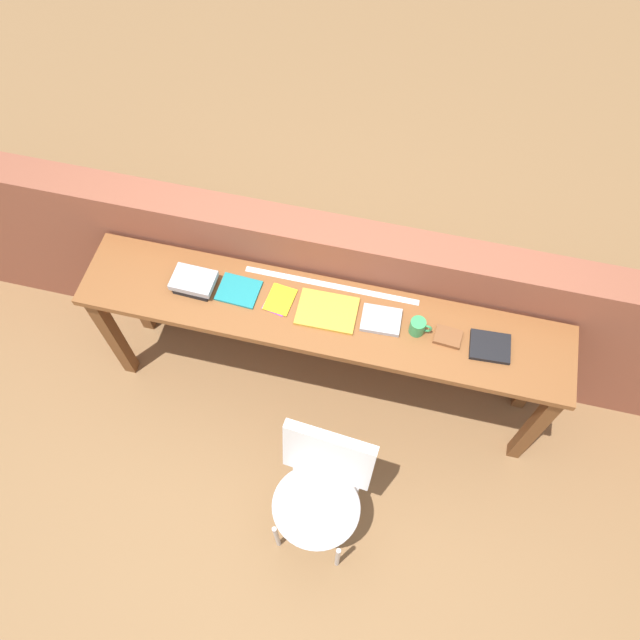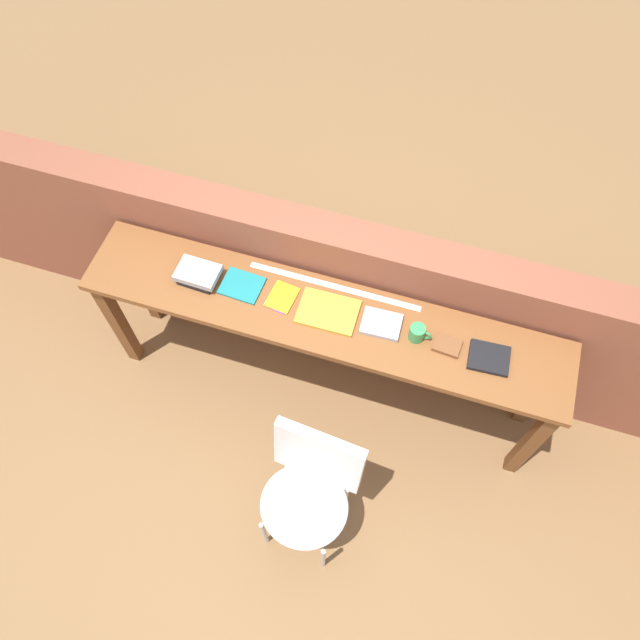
{
  "view_description": "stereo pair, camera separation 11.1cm",
  "coord_description": "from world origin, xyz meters",
  "px_view_note": "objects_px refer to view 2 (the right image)",
  "views": [
    {
      "loc": [
        0.35,
        -1.21,
        3.57
      ],
      "look_at": [
        0.0,
        0.25,
        0.9
      ],
      "focal_mm": 35.0,
      "sensor_mm": 36.0,
      "label": 1
    },
    {
      "loc": [
        0.45,
        -1.18,
        3.57
      ],
      "look_at": [
        0.0,
        0.25,
        0.9
      ],
      "focal_mm": 35.0,
      "sensor_mm": 36.0,
      "label": 2
    }
  ],
  "objects_px": {
    "pamphlet_pile_colourful": "(282,297)",
    "leather_journal_brown": "(447,345)",
    "chair_white_moulded": "(309,489)",
    "book_stack_leftmost": "(199,274)",
    "book_repair_rightmost": "(489,358)",
    "book_open_centre": "(328,312)",
    "mug": "(417,333)",
    "magazine_cycling": "(242,286)"
  },
  "relations": [
    {
      "from": "pamphlet_pile_colourful",
      "to": "leather_journal_brown",
      "type": "distance_m",
      "value": 0.85
    },
    {
      "from": "chair_white_moulded",
      "to": "book_stack_leftmost",
      "type": "xyz_separation_m",
      "value": [
        -0.84,
        0.78,
        0.39
      ]
    },
    {
      "from": "leather_journal_brown",
      "to": "book_repair_rightmost",
      "type": "bearing_deg",
      "value": 2.49
    },
    {
      "from": "book_open_centre",
      "to": "mug",
      "type": "height_order",
      "value": "mug"
    },
    {
      "from": "book_stack_leftmost",
      "to": "leather_journal_brown",
      "type": "relative_size",
      "value": 1.69
    },
    {
      "from": "mug",
      "to": "pamphlet_pile_colourful",
      "type": "bearing_deg",
      "value": 178.41
    },
    {
      "from": "magazine_cycling",
      "to": "leather_journal_brown",
      "type": "bearing_deg",
      "value": 1.44
    },
    {
      "from": "pamphlet_pile_colourful",
      "to": "book_repair_rightmost",
      "type": "relative_size",
      "value": 0.95
    },
    {
      "from": "pamphlet_pile_colourful",
      "to": "leather_journal_brown",
      "type": "height_order",
      "value": "leather_journal_brown"
    },
    {
      "from": "mug",
      "to": "book_open_centre",
      "type": "bearing_deg",
      "value": 179.39
    },
    {
      "from": "chair_white_moulded",
      "to": "book_open_centre",
      "type": "distance_m",
      "value": 0.87
    },
    {
      "from": "book_stack_leftmost",
      "to": "book_repair_rightmost",
      "type": "xyz_separation_m",
      "value": [
        1.5,
        -0.01,
        -0.02
      ]
    },
    {
      "from": "chair_white_moulded",
      "to": "book_repair_rightmost",
      "type": "bearing_deg",
      "value": 49.17
    },
    {
      "from": "book_stack_leftmost",
      "to": "leather_journal_brown",
      "type": "bearing_deg",
      "value": -0.31
    },
    {
      "from": "magazine_cycling",
      "to": "book_open_centre",
      "type": "height_order",
      "value": "book_open_centre"
    },
    {
      "from": "magazine_cycling",
      "to": "pamphlet_pile_colourful",
      "type": "bearing_deg",
      "value": 2.41
    },
    {
      "from": "leather_journal_brown",
      "to": "mug",
      "type": "bearing_deg",
      "value": -176.89
    },
    {
      "from": "chair_white_moulded",
      "to": "mug",
      "type": "height_order",
      "value": "mug"
    },
    {
      "from": "leather_journal_brown",
      "to": "book_repair_rightmost",
      "type": "height_order",
      "value": "same"
    },
    {
      "from": "book_stack_leftmost",
      "to": "pamphlet_pile_colourful",
      "type": "relative_size",
      "value": 1.2
    },
    {
      "from": "leather_journal_brown",
      "to": "book_repair_rightmost",
      "type": "xyz_separation_m",
      "value": [
        0.2,
        -0.01,
        0.0
      ]
    },
    {
      "from": "pamphlet_pile_colourful",
      "to": "book_open_centre",
      "type": "relative_size",
      "value": 0.62
    },
    {
      "from": "chair_white_moulded",
      "to": "leather_journal_brown",
      "type": "relative_size",
      "value": 6.86
    },
    {
      "from": "chair_white_moulded",
      "to": "book_open_centre",
      "type": "relative_size",
      "value": 3.01
    },
    {
      "from": "leather_journal_brown",
      "to": "magazine_cycling",
      "type": "bearing_deg",
      "value": -176.91
    },
    {
      "from": "book_stack_leftmost",
      "to": "mug",
      "type": "bearing_deg",
      "value": -0.19
    },
    {
      "from": "mug",
      "to": "leather_journal_brown",
      "type": "relative_size",
      "value": 0.85
    },
    {
      "from": "pamphlet_pile_colourful",
      "to": "mug",
      "type": "bearing_deg",
      "value": -1.59
    },
    {
      "from": "book_repair_rightmost",
      "to": "magazine_cycling",
      "type": "bearing_deg",
      "value": 175.24
    },
    {
      "from": "book_open_centre",
      "to": "leather_journal_brown",
      "type": "xyz_separation_m",
      "value": [
        0.6,
        -0.01,
        0.0
      ]
    },
    {
      "from": "book_open_centre",
      "to": "leather_journal_brown",
      "type": "relative_size",
      "value": 2.28
    },
    {
      "from": "pamphlet_pile_colourful",
      "to": "book_open_centre",
      "type": "xyz_separation_m",
      "value": [
        0.25,
        -0.01,
        0.0
      ]
    },
    {
      "from": "book_stack_leftmost",
      "to": "book_repair_rightmost",
      "type": "bearing_deg",
      "value": -0.53
    },
    {
      "from": "magazine_cycling",
      "to": "pamphlet_pile_colourful",
      "type": "height_order",
      "value": "magazine_cycling"
    },
    {
      "from": "book_open_centre",
      "to": "chair_white_moulded",
      "type": "bearing_deg",
      "value": -80.31
    },
    {
      "from": "mug",
      "to": "leather_journal_brown",
      "type": "bearing_deg",
      "value": -1.26
    },
    {
      "from": "leather_journal_brown",
      "to": "book_open_centre",
      "type": "bearing_deg",
      "value": -176.4
    },
    {
      "from": "magazine_cycling",
      "to": "leather_journal_brown",
      "type": "distance_m",
      "value": 1.07
    },
    {
      "from": "pamphlet_pile_colourful",
      "to": "magazine_cycling",
      "type": "bearing_deg",
      "value": 179.68
    },
    {
      "from": "leather_journal_brown",
      "to": "book_repair_rightmost",
      "type": "relative_size",
      "value": 0.67
    },
    {
      "from": "book_stack_leftmost",
      "to": "mug",
      "type": "distance_m",
      "value": 1.14
    },
    {
      "from": "mug",
      "to": "leather_journal_brown",
      "type": "distance_m",
      "value": 0.16
    }
  ]
}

